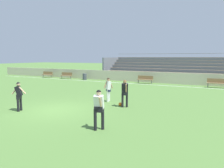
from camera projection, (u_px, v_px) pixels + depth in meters
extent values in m
plane|color=#517A38|center=(55.00, 110.00, 11.77)|extent=(160.00, 160.00, 0.00)
cube|color=white|center=(134.00, 84.00, 23.29)|extent=(44.00, 0.12, 0.01)
cube|color=beige|center=(139.00, 77.00, 24.86)|extent=(48.00, 0.16, 1.28)
cube|color=#897051|center=(167.00, 79.00, 24.40)|extent=(17.55, 0.36, 0.08)
cube|color=slate|center=(167.00, 81.00, 24.25)|extent=(17.55, 0.04, 0.37)
cube|color=#897051|center=(168.00, 76.00, 24.97)|extent=(17.55, 0.36, 0.08)
cube|color=slate|center=(168.00, 77.00, 24.82)|extent=(17.55, 0.04, 0.37)
cube|color=#897051|center=(170.00, 72.00, 25.54)|extent=(17.55, 0.36, 0.08)
cube|color=slate|center=(169.00, 74.00, 25.39)|extent=(17.55, 0.04, 0.37)
cube|color=#897051|center=(171.00, 69.00, 26.11)|extent=(17.55, 0.36, 0.08)
cube|color=slate|center=(171.00, 71.00, 25.96)|extent=(17.55, 0.04, 0.37)
cube|color=#897051|center=(172.00, 66.00, 26.68)|extent=(17.55, 0.36, 0.08)
cube|color=slate|center=(172.00, 68.00, 26.53)|extent=(17.55, 0.04, 0.37)
cube|color=#897051|center=(173.00, 63.00, 27.25)|extent=(17.55, 0.36, 0.08)
cube|color=slate|center=(173.00, 65.00, 27.10)|extent=(17.55, 0.04, 0.37)
cube|color=#897051|center=(174.00, 60.00, 27.82)|extent=(17.55, 0.36, 0.08)
cube|color=slate|center=(174.00, 62.00, 27.66)|extent=(17.55, 0.04, 0.37)
cube|color=#897051|center=(175.00, 58.00, 28.39)|extent=(17.55, 0.36, 0.08)
cube|color=slate|center=(175.00, 59.00, 28.23)|extent=(17.55, 0.04, 0.37)
cube|color=slate|center=(112.00, 68.00, 30.26)|extent=(0.20, 5.23, 2.95)
cylinder|color=slate|center=(176.00, 54.00, 28.54)|extent=(17.55, 0.06, 0.06)
cube|color=olive|center=(217.00, 83.00, 20.10)|extent=(1.80, 0.40, 0.06)
cube|color=olive|center=(217.00, 81.00, 20.23)|extent=(1.80, 0.05, 0.40)
cylinder|color=#47474C|center=(208.00, 85.00, 20.48)|extent=(0.07, 0.07, 0.45)
cube|color=olive|center=(66.00, 76.00, 28.36)|extent=(1.80, 0.40, 0.06)
cube|color=olive|center=(67.00, 74.00, 28.48)|extent=(1.80, 0.05, 0.40)
cylinder|color=#47474C|center=(62.00, 77.00, 28.73)|extent=(0.07, 0.07, 0.45)
cylinder|color=#47474C|center=(71.00, 78.00, 28.04)|extent=(0.07, 0.07, 0.45)
cube|color=olive|center=(47.00, 75.00, 29.91)|extent=(1.80, 0.40, 0.06)
cube|color=olive|center=(48.00, 73.00, 30.03)|extent=(1.80, 0.05, 0.40)
cylinder|color=#47474C|center=(43.00, 76.00, 30.28)|extent=(0.07, 0.07, 0.45)
cylinder|color=#47474C|center=(51.00, 76.00, 29.59)|extent=(0.07, 0.07, 0.45)
cube|color=olive|center=(145.00, 80.00, 23.34)|extent=(1.80, 0.40, 0.06)
cube|color=olive|center=(145.00, 77.00, 23.47)|extent=(1.80, 0.05, 0.40)
cylinder|color=#47474C|center=(138.00, 81.00, 23.72)|extent=(0.07, 0.07, 0.45)
cylinder|color=#47474C|center=(152.00, 82.00, 23.03)|extent=(0.07, 0.07, 0.45)
cylinder|color=#3D424C|center=(85.00, 77.00, 27.20)|extent=(0.53, 0.53, 0.84)
cylinder|color=white|center=(108.00, 96.00, 13.78)|extent=(0.13, 0.13, 0.85)
cylinder|color=white|center=(109.00, 95.00, 14.02)|extent=(0.13, 0.13, 0.85)
cube|color=#232847|center=(108.00, 90.00, 13.85)|extent=(0.42, 0.40, 0.24)
cube|color=white|center=(108.00, 85.00, 13.81)|extent=(0.48, 0.47, 0.58)
cylinder|color=#A87A5B|center=(105.00, 85.00, 13.83)|extent=(0.23, 0.25, 0.51)
cylinder|color=#A87A5B|center=(111.00, 85.00, 13.78)|extent=(0.23, 0.25, 0.51)
sphere|color=#A87A5B|center=(108.00, 80.00, 13.76)|extent=(0.21, 0.21, 0.21)
sphere|color=black|center=(108.00, 79.00, 13.75)|extent=(0.20, 0.20, 0.20)
cylinder|color=black|center=(127.00, 100.00, 12.35)|extent=(0.13, 0.13, 0.88)
cylinder|color=black|center=(123.00, 100.00, 12.32)|extent=(0.13, 0.13, 0.88)
cube|color=black|center=(125.00, 93.00, 12.28)|extent=(0.42, 0.34, 0.24)
cube|color=black|center=(125.00, 88.00, 12.24)|extent=(0.47, 0.42, 0.59)
cylinder|color=#A87A5B|center=(126.00, 88.00, 12.05)|extent=(0.16, 0.27, 0.51)
cylinder|color=#A87A5B|center=(124.00, 87.00, 12.42)|extent=(0.16, 0.27, 0.51)
sphere|color=#A87A5B|center=(125.00, 82.00, 12.19)|extent=(0.21, 0.21, 0.21)
sphere|color=brown|center=(125.00, 82.00, 12.19)|extent=(0.20, 0.20, 0.20)
cylinder|color=black|center=(103.00, 119.00, 8.54)|extent=(0.13, 0.13, 0.91)
cylinder|color=black|center=(95.00, 120.00, 8.42)|extent=(0.13, 0.13, 0.91)
cube|color=black|center=(99.00, 109.00, 8.43)|extent=(0.40, 0.31, 0.24)
cube|color=white|center=(99.00, 102.00, 8.39)|extent=(0.45, 0.42, 0.59)
cylinder|color=#D6A884|center=(100.00, 102.00, 8.19)|extent=(0.15, 0.32, 0.50)
cylinder|color=#D6A884|center=(97.00, 100.00, 8.57)|extent=(0.15, 0.32, 0.50)
sphere|color=#D6A884|center=(99.00, 93.00, 8.34)|extent=(0.21, 0.21, 0.21)
sphere|color=black|center=(99.00, 92.00, 8.33)|extent=(0.20, 0.20, 0.20)
cylinder|color=black|center=(21.00, 103.00, 11.60)|extent=(0.13, 0.13, 0.86)
cylinder|color=black|center=(18.00, 104.00, 11.35)|extent=(0.13, 0.13, 0.86)
cube|color=black|center=(19.00, 96.00, 11.42)|extent=(0.39, 0.42, 0.24)
cube|color=black|center=(19.00, 91.00, 11.38)|extent=(0.52, 0.52, 0.60)
cylinder|color=#D6A884|center=(22.00, 90.00, 11.39)|extent=(0.36, 0.30, 0.45)
cylinder|color=#D6A884|center=(15.00, 90.00, 11.36)|extent=(0.36, 0.30, 0.45)
sphere|color=#D6A884|center=(18.00, 84.00, 11.33)|extent=(0.21, 0.21, 0.21)
sphere|color=black|center=(18.00, 84.00, 11.33)|extent=(0.20, 0.20, 0.20)
sphere|color=orange|center=(120.00, 104.00, 12.70)|extent=(0.22, 0.22, 0.22)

